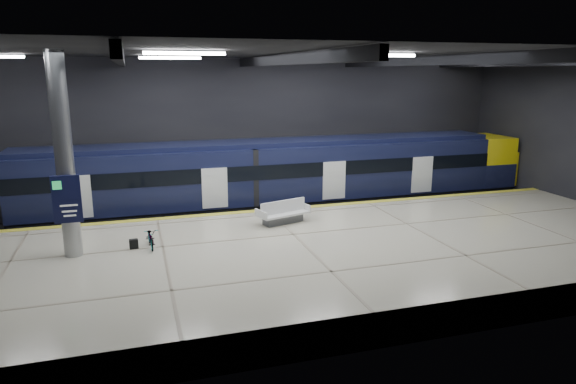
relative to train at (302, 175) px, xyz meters
name	(u,v)px	position (x,y,z in m)	size (l,w,h in m)	color
ground	(286,252)	(-2.54, -5.50, -2.06)	(30.00, 30.00, 0.00)	black
room_shell	(286,113)	(-2.54, -5.49, 3.66)	(30.10, 16.10, 8.05)	black
platform	(306,261)	(-2.54, -8.00, -1.51)	(30.00, 11.00, 1.10)	beige
safety_strip	(269,210)	(-2.54, -2.75, -0.95)	(30.00, 0.40, 0.01)	gold
rails	(255,216)	(-2.54, 0.00, -1.98)	(30.00, 1.52, 0.16)	gray
train	(302,175)	(0.00, 0.00, 0.00)	(29.40, 2.84, 3.79)	black
bench	(283,215)	(-2.49, -4.89, -0.62)	(2.38, 1.52, 0.98)	#595B60
bicycle	(151,237)	(-7.94, -6.42, -0.59)	(0.49, 1.42, 0.74)	#99999E
pannier_bag	(134,244)	(-8.54, -6.42, -0.78)	(0.30, 0.18, 0.35)	black
info_column	(64,160)	(-10.54, -6.52, 2.40)	(0.90, 0.78, 6.90)	#9EA0A5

